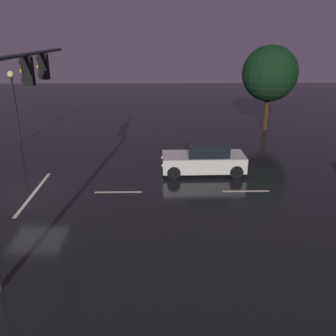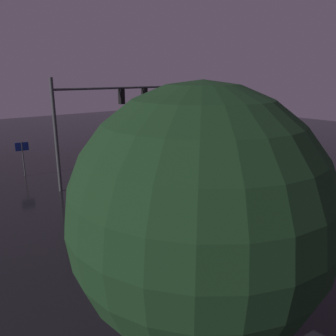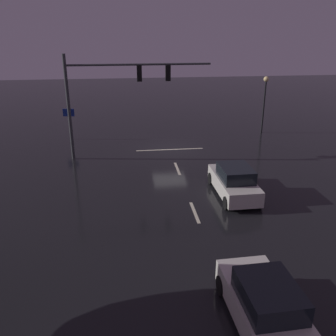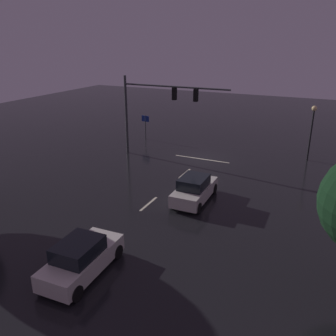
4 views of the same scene
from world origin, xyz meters
name	(u,v)px [view 3 (image 3 of 4)]	position (x,y,z in m)	size (l,w,h in m)	color
ground_plane	(170,149)	(0.00, 0.00, 0.00)	(80.00, 80.00, 0.00)	black
traffic_signal_assembly	(114,86)	(3.83, 1.26, 4.91)	(9.54, 0.47, 7.00)	#383A3D
lane_dash_far	(177,169)	(0.00, 4.00, 0.00)	(2.20, 0.16, 0.01)	beige
lane_dash_mid	(195,212)	(0.00, 10.00, 0.00)	(2.20, 0.16, 0.01)	beige
lane_dash_near	(227,295)	(0.00, 16.00, 0.00)	(2.20, 0.16, 0.01)	beige
stop_bar	(170,150)	(0.00, 0.07, 0.00)	(5.00, 0.16, 0.01)	beige
car_approaching	(234,182)	(-2.46, 8.29, 0.80)	(1.96, 4.39, 1.70)	silver
car_distant	(265,306)	(-0.69, 17.55, 0.80)	(2.04, 4.42, 1.70)	silver
street_lamp_left_kerb	(265,94)	(-8.41, -3.54, 3.36)	(0.44, 0.44, 4.76)	black
route_sign	(69,117)	(7.64, -3.57, 1.83)	(0.90, 0.19, 2.54)	#383A3D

